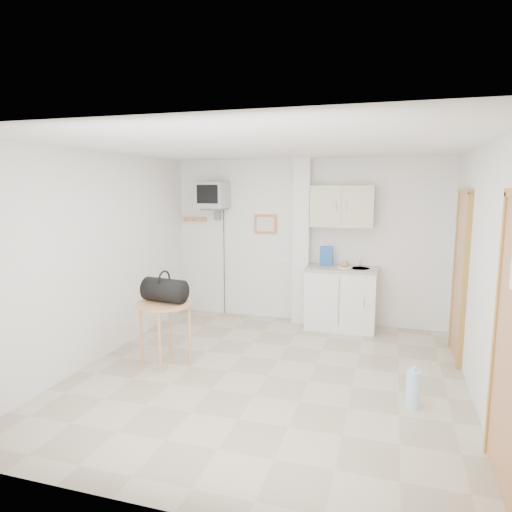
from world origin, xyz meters
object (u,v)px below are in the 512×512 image
(round_table, at_px, (165,311))
(duffel_bag, at_px, (165,290))
(water_bottle, at_px, (413,389))
(crt_television, at_px, (213,196))

(round_table, distance_m, duffel_bag, 0.24)
(round_table, bearing_deg, water_bottle, -5.94)
(crt_television, height_order, duffel_bag, crt_television)
(crt_television, xyz_separation_m, water_bottle, (2.97, -2.31, -1.75))
(crt_television, height_order, water_bottle, crt_television)
(crt_television, distance_m, duffel_bag, 2.25)
(duffel_bag, distance_m, water_bottle, 2.89)
(round_table, xyz_separation_m, duffel_bag, (-0.01, 0.03, 0.24))
(duffel_bag, bearing_deg, round_table, -66.98)
(round_table, bearing_deg, duffel_bag, 104.08)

